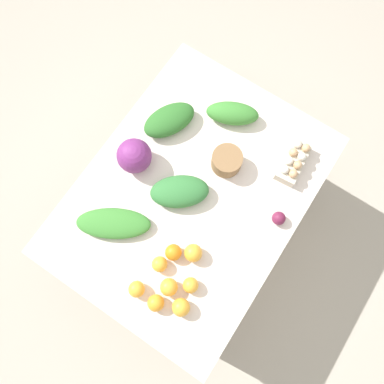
{
  "coord_description": "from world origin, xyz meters",
  "views": [
    {
      "loc": [
        -0.38,
        -0.25,
        2.48
      ],
      "look_at": [
        0.0,
        0.0,
        0.75
      ],
      "focal_mm": 35.0,
      "sensor_mm": 36.0,
      "label": 1
    }
  ],
  "objects_px": {
    "orange_2": "(160,264)",
    "orange_7": "(137,289)",
    "orange_5": "(156,303)",
    "orange_6": "(181,307)",
    "cabbage_purple": "(134,156)",
    "beet_root": "(279,218)",
    "greens_bunch_chard": "(180,192)",
    "greens_bunch_beet_tops": "(169,120)",
    "orange_1": "(193,253)",
    "greens_bunch_kale": "(114,223)",
    "orange_4": "(173,252)",
    "orange_3": "(191,285)",
    "egg_carton": "(294,161)",
    "paper_bag": "(227,161)",
    "orange_0": "(169,287)",
    "greens_bunch_scallion": "(232,113)"
  },
  "relations": [
    {
      "from": "greens_bunch_chard",
      "to": "orange_7",
      "type": "relative_size",
      "value": 3.75
    },
    {
      "from": "orange_2",
      "to": "greens_bunch_chard",
      "type": "bearing_deg",
      "value": 18.8
    },
    {
      "from": "egg_carton",
      "to": "greens_bunch_kale",
      "type": "relative_size",
      "value": 0.68
    },
    {
      "from": "orange_2",
      "to": "greens_bunch_beet_tops",
      "type": "bearing_deg",
      "value": 30.77
    },
    {
      "from": "paper_bag",
      "to": "orange_5",
      "type": "distance_m",
      "value": 0.73
    },
    {
      "from": "greens_bunch_chard",
      "to": "greens_bunch_beet_tops",
      "type": "bearing_deg",
      "value": 41.93
    },
    {
      "from": "orange_1",
      "to": "orange_2",
      "type": "distance_m",
      "value": 0.16
    },
    {
      "from": "beet_root",
      "to": "orange_0",
      "type": "distance_m",
      "value": 0.6
    },
    {
      "from": "greens_bunch_kale",
      "to": "orange_5",
      "type": "distance_m",
      "value": 0.41
    },
    {
      "from": "paper_bag",
      "to": "greens_bunch_kale",
      "type": "relative_size",
      "value": 0.42
    },
    {
      "from": "orange_5",
      "to": "orange_6",
      "type": "xyz_separation_m",
      "value": [
        0.05,
        -0.1,
        0.0
      ]
    },
    {
      "from": "greens_bunch_chard",
      "to": "orange_6",
      "type": "distance_m",
      "value": 0.52
    },
    {
      "from": "greens_bunch_kale",
      "to": "orange_4",
      "type": "bearing_deg",
      "value": -82.12
    },
    {
      "from": "beet_root",
      "to": "orange_2",
      "type": "height_order",
      "value": "orange_2"
    },
    {
      "from": "greens_bunch_beet_tops",
      "to": "orange_1",
      "type": "height_order",
      "value": "greens_bunch_beet_tops"
    },
    {
      "from": "orange_6",
      "to": "orange_5",
      "type": "bearing_deg",
      "value": 114.18
    },
    {
      "from": "greens_bunch_scallion",
      "to": "orange_1",
      "type": "height_order",
      "value": "greens_bunch_scallion"
    },
    {
      "from": "cabbage_purple",
      "to": "paper_bag",
      "type": "relative_size",
      "value": 1.14
    },
    {
      "from": "greens_bunch_kale",
      "to": "orange_4",
      "type": "relative_size",
      "value": 4.56
    },
    {
      "from": "cabbage_purple",
      "to": "greens_bunch_chard",
      "type": "xyz_separation_m",
      "value": [
        -0.02,
        -0.27,
        -0.04
      ]
    },
    {
      "from": "egg_carton",
      "to": "orange_6",
      "type": "height_order",
      "value": "egg_carton"
    },
    {
      "from": "egg_carton",
      "to": "greens_bunch_beet_tops",
      "type": "distance_m",
      "value": 0.64
    },
    {
      "from": "orange_6",
      "to": "orange_7",
      "type": "distance_m",
      "value": 0.21
    },
    {
      "from": "orange_4",
      "to": "orange_6",
      "type": "height_order",
      "value": "orange_6"
    },
    {
      "from": "beet_root",
      "to": "orange_1",
      "type": "xyz_separation_m",
      "value": [
        -0.36,
        0.24,
        0.01
      ]
    },
    {
      "from": "greens_bunch_kale",
      "to": "orange_2",
      "type": "relative_size",
      "value": 4.91
    },
    {
      "from": "greens_bunch_beet_tops",
      "to": "orange_7",
      "type": "height_order",
      "value": "greens_bunch_beet_tops"
    },
    {
      "from": "orange_1",
      "to": "orange_5",
      "type": "distance_m",
      "value": 0.27
    },
    {
      "from": "greens_bunch_chard",
      "to": "orange_7",
      "type": "height_order",
      "value": "greens_bunch_chard"
    },
    {
      "from": "paper_bag",
      "to": "orange_4",
      "type": "height_order",
      "value": "paper_bag"
    },
    {
      "from": "orange_2",
      "to": "orange_7",
      "type": "height_order",
      "value": "orange_7"
    },
    {
      "from": "orange_1",
      "to": "orange_2",
      "type": "relative_size",
      "value": 1.17
    },
    {
      "from": "orange_6",
      "to": "orange_3",
      "type": "bearing_deg",
      "value": 9.33
    },
    {
      "from": "orange_4",
      "to": "orange_7",
      "type": "height_order",
      "value": "orange_4"
    },
    {
      "from": "greens_bunch_chard",
      "to": "orange_2",
      "type": "bearing_deg",
      "value": -161.2
    },
    {
      "from": "greens_bunch_beet_tops",
      "to": "greens_bunch_kale",
      "type": "height_order",
      "value": "greens_bunch_beet_tops"
    },
    {
      "from": "greens_bunch_beet_tops",
      "to": "orange_6",
      "type": "height_order",
      "value": "greens_bunch_beet_tops"
    },
    {
      "from": "beet_root",
      "to": "orange_7",
      "type": "xyz_separation_m",
      "value": [
        -0.63,
        0.37,
        0.01
      ]
    },
    {
      "from": "egg_carton",
      "to": "orange_5",
      "type": "height_order",
      "value": "egg_carton"
    },
    {
      "from": "cabbage_purple",
      "to": "orange_7",
      "type": "bearing_deg",
      "value": -143.92
    },
    {
      "from": "cabbage_purple",
      "to": "greens_bunch_chard",
      "type": "distance_m",
      "value": 0.27
    },
    {
      "from": "egg_carton",
      "to": "greens_bunch_scallion",
      "type": "distance_m",
      "value": 0.38
    },
    {
      "from": "greens_bunch_beet_tops",
      "to": "orange_1",
      "type": "relative_size",
      "value": 3.27
    },
    {
      "from": "greens_bunch_kale",
      "to": "orange_0",
      "type": "xyz_separation_m",
      "value": [
        -0.09,
        -0.38,
        0.01
      ]
    },
    {
      "from": "orange_2",
      "to": "orange_7",
      "type": "distance_m",
      "value": 0.15
    },
    {
      "from": "orange_0",
      "to": "orange_3",
      "type": "xyz_separation_m",
      "value": [
        0.06,
        -0.08,
        -0.0
      ]
    },
    {
      "from": "greens_bunch_kale",
      "to": "orange_7",
      "type": "relative_size",
      "value": 4.7
    },
    {
      "from": "cabbage_purple",
      "to": "orange_6",
      "type": "bearing_deg",
      "value": -128.38
    },
    {
      "from": "orange_5",
      "to": "greens_bunch_beet_tops",
      "type": "bearing_deg",
      "value": 30.48
    },
    {
      "from": "cabbage_purple",
      "to": "orange_1",
      "type": "relative_size",
      "value": 2.01
    }
  ]
}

